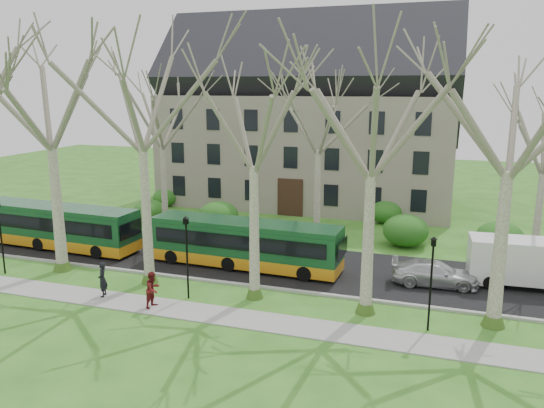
{
  "coord_description": "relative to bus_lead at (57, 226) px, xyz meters",
  "views": [
    {
      "loc": [
        6.18,
        -24.25,
        10.79
      ],
      "look_at": [
        -2.73,
        3.0,
        4.42
      ],
      "focal_mm": 35.0,
      "sensor_mm": 36.0,
      "label": 1
    }
  ],
  "objects": [
    {
      "name": "bus_follow",
      "position": [
        13.59,
        0.19,
        -0.02
      ],
      "size": [
        11.81,
        2.92,
        2.93
      ],
      "primitive_type": null,
      "rotation": [
        0.0,
        0.0,
        -0.04
      ],
      "color": "#134522",
      "rests_on": "road"
    },
    {
      "name": "tree_row_verge",
      "position": [
        18.51,
        -3.94,
        5.45
      ],
      "size": [
        49.0,
        7.0,
        14.0
      ],
      "color": "gray",
      "rests_on": "ground"
    },
    {
      "name": "bus_lead",
      "position": [
        0.0,
        0.0,
        0.0
      ],
      "size": [
        12.02,
        3.08,
        2.98
      ],
      "primitive_type": null,
      "rotation": [
        0.0,
        0.0,
        -0.05
      ],
      "color": "#134522",
      "rests_on": "road"
    },
    {
      "name": "road",
      "position": [
        18.51,
        1.26,
        -1.52
      ],
      "size": [
        80.0,
        8.0,
        0.06
      ],
      "primitive_type": "cube",
      "color": "black",
      "rests_on": "ground"
    },
    {
      "name": "lamp_row",
      "position": [
        18.51,
        -5.24,
        1.02
      ],
      "size": [
        36.22,
        0.22,
        4.3
      ],
      "color": "black",
      "rests_on": "ground"
    },
    {
      "name": "sedan",
      "position": [
        24.64,
        0.55,
        -0.81
      ],
      "size": [
        4.77,
        2.19,
        1.35
      ],
      "primitive_type": "imported",
      "rotation": [
        0.0,
        0.0,
        1.64
      ],
      "color": "silver",
      "rests_on": "road"
    },
    {
      "name": "tree_row_far",
      "position": [
        17.18,
        6.76,
        4.45
      ],
      "size": [
        33.0,
        7.0,
        12.0
      ],
      "color": "gray",
      "rests_on": "ground"
    },
    {
      "name": "hedges",
      "position": [
        13.84,
        9.76,
        -0.55
      ],
      "size": [
        30.6,
        8.6,
        2.0
      ],
      "color": "#265618",
      "rests_on": "ground"
    },
    {
      "name": "pedestrian_a",
      "position": [
        8.23,
        -6.5,
        -0.55
      ],
      "size": [
        0.67,
        0.8,
        1.87
      ],
      "primitive_type": "imported",
      "rotation": [
        0.0,
        0.0,
        -1.19
      ],
      "color": "black",
      "rests_on": "sidewalk"
    },
    {
      "name": "curb",
      "position": [
        18.51,
        -2.74,
        -1.48
      ],
      "size": [
        80.0,
        0.25,
        0.14
      ],
      "primitive_type": "cube",
      "color": "#A5A39E",
      "rests_on": "ground"
    },
    {
      "name": "van_a",
      "position": [
        29.36,
        1.93,
        -0.18
      ],
      "size": [
        6.12,
        2.53,
        2.62
      ],
      "primitive_type": null,
      "rotation": [
        0.0,
        0.0,
        0.06
      ],
      "color": "white",
      "rests_on": "road"
    },
    {
      "name": "pedestrian_b",
      "position": [
        11.42,
        -6.86,
        -0.58
      ],
      "size": [
        0.81,
        0.98,
        1.82
      ],
      "primitive_type": "imported",
      "rotation": [
        0.0,
        0.0,
        1.42
      ],
      "color": "maroon",
      "rests_on": "sidewalk"
    },
    {
      "name": "building",
      "position": [
        12.51,
        19.76,
        6.52
      ],
      "size": [
        26.5,
        12.2,
        16.0
      ],
      "color": "gray",
      "rests_on": "ground"
    },
    {
      "name": "ground",
      "position": [
        18.51,
        -4.24,
        -1.55
      ],
      "size": [
        120.0,
        120.0,
        0.0
      ],
      "primitive_type": "plane",
      "color": "#316B1E",
      "rests_on": "ground"
    },
    {
      "name": "sidewalk",
      "position": [
        18.51,
        -6.74,
        -1.52
      ],
      "size": [
        70.0,
        2.0,
        0.06
      ],
      "primitive_type": "cube",
      "color": "gray",
      "rests_on": "ground"
    }
  ]
}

